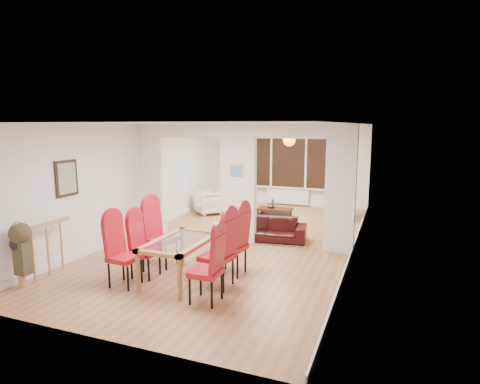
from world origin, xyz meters
The scene contains 24 objects.
floor centered at (0.00, 0.00, 0.00)m, with size 5.00×9.00×0.01m, color #9C683F.
room_walls centered at (0.00, 0.00, 1.30)m, with size 5.00×9.00×2.60m, color silver, non-canonical shape.
divider_wall centered at (0.00, 0.00, 1.30)m, with size 5.00×0.18×2.60m, color white.
bay_window_blinds centered at (0.00, 4.44, 1.50)m, with size 3.00×0.08×1.80m, color black.
radiator centered at (0.00, 4.40, 0.30)m, with size 1.40×0.08×0.50m, color white.
pendant_light centered at (0.30, 3.30, 2.15)m, with size 0.36×0.36×0.36m, color orange.
stair_newel centered at (-2.25, -3.20, 0.55)m, with size 0.40×1.20×1.10m, color #AC7C4F, non-canonical shape.
wall_poster centered at (-2.47, -2.40, 1.60)m, with size 0.04×0.52×0.67m, color gray.
pillar_photo centered at (0.00, -0.10, 1.60)m, with size 0.30×0.03×0.25m, color #4C8CD8.
dining_table centered at (-0.06, -2.48, 0.35)m, with size 0.83×1.48×0.69m, color #976238, non-canonical shape.
dining_chair_la centered at (-0.78, -3.01, 0.55)m, with size 0.44×0.44×1.10m, color maroon, non-canonical shape.
dining_chair_lb centered at (-0.70, -2.56, 0.52)m, with size 0.42×0.42×1.05m, color maroon, non-canonical shape.
dining_chair_lc centered at (-0.73, -1.98, 0.58)m, with size 0.46×0.46×1.15m, color maroon, non-canonical shape.
dining_chair_ra centered at (0.70, -3.09, 0.54)m, with size 0.43×0.43×1.08m, color maroon, non-canonical shape.
dining_chair_rb centered at (0.62, -2.53, 0.59)m, with size 0.47×0.47×1.17m, color maroon, non-canonical shape.
dining_chair_rc centered at (0.62, -1.92, 0.58)m, with size 0.46×0.46×1.15m, color maroon, non-canonical shape.
sofa centered at (0.57, 0.35, 0.26)m, with size 1.75×0.68×0.51m, color black.
armchair centered at (-1.81, 2.33, 0.35)m, with size 0.74×0.77×0.70m, color beige.
person centered at (-1.21, 2.71, 0.81)m, with size 0.39×0.59×1.63m, color black.
television centered at (2.00, 3.17, 0.28)m, with size 0.13×0.98×0.57m, color black.
coffee_table centered at (0.04, 2.75, 0.11)m, with size 0.97×0.48×0.22m, color black, non-canonical shape.
bottle centered at (-0.03, 2.83, 0.35)m, with size 0.06×0.06×0.26m, color #143F19.
bowl centered at (-0.06, 2.76, 0.25)m, with size 0.22×0.22×0.05m, color black.
shoes centered at (0.11, -0.32, 0.05)m, with size 0.23×0.25×0.10m, color black, non-canonical shape.
Camera 1 is at (3.17, -8.10, 2.56)m, focal length 30.00 mm.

